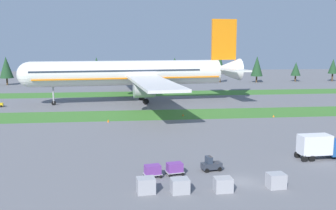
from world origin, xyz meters
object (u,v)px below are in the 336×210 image
object	(u,v)px
catering_truck	(320,146)
taxiway_marker_0	(108,121)
baggage_tug	(211,165)
cargo_dolly_second	(153,170)
uld_container_1	(180,186)
uld_container_2	(223,185)
cargo_dolly_lead	(175,168)
taxiway_marker_2	(274,116)
uld_container_0	(146,185)
uld_container_3	(276,181)
taxiway_marker_1	(183,115)
airliner	(135,73)

from	to	relation	value
catering_truck	taxiway_marker_0	world-z (taller)	catering_truck
baggage_tug	taxiway_marker_0	xyz separation A→B (m)	(-14.63, 33.40, -0.49)
cargo_dolly_second	uld_container_1	bearing A→B (deg)	14.72
cargo_dolly_second	uld_container_2	world-z (taller)	uld_container_2
cargo_dolly_second	taxiway_marker_0	world-z (taller)	cargo_dolly_second
cargo_dolly_lead	taxiway_marker_2	world-z (taller)	cargo_dolly_lead
catering_truck	uld_container_2	size ratio (longest dim) A/B	3.53
cargo_dolly_second	catering_truck	xyz separation A→B (m)	(24.66, 4.94, 1.03)
uld_container_0	uld_container_3	size ratio (longest dim) A/B	1.00
taxiway_marker_2	taxiway_marker_1	bearing A→B (deg)	169.96
taxiway_marker_2	airliner	bearing A→B (deg)	140.48
cargo_dolly_lead	catering_truck	size ratio (longest dim) A/B	0.35
cargo_dolly_lead	taxiway_marker_0	world-z (taller)	cargo_dolly_lead
catering_truck	uld_container_0	world-z (taller)	catering_truck
cargo_dolly_lead	taxiway_marker_0	xyz separation A→B (m)	(-9.70, 34.37, -0.59)
taxiway_marker_0	taxiway_marker_2	world-z (taller)	taxiway_marker_0
airliner	uld_container_1	distance (m)	67.99
baggage_tug	taxiway_marker_1	size ratio (longest dim) A/B	5.33
cargo_dolly_lead	taxiway_marker_1	size ratio (longest dim) A/B	4.66
catering_truck	uld_container_3	world-z (taller)	catering_truck
uld_container_1	uld_container_2	distance (m)	4.90
cargo_dolly_lead	cargo_dolly_second	xyz separation A→B (m)	(-2.85, -0.56, 0.00)
uld_container_1	uld_container_2	world-z (taller)	uld_container_1
airliner	baggage_tug	xyz separation A→B (m)	(8.11, -60.52, -7.66)
taxiway_marker_1	taxiway_marker_2	size ratio (longest dim) A/B	1.10
uld_container_1	taxiway_marker_1	world-z (taller)	uld_container_1
cargo_dolly_second	catering_truck	bearing A→B (deg)	90.19
catering_truck	uld_container_0	distance (m)	27.67
cargo_dolly_lead	uld_container_1	size ratio (longest dim) A/B	1.22
taxiway_marker_2	uld_container_3	bearing A→B (deg)	-111.64
uld_container_2	uld_container_0	bearing A→B (deg)	176.38
taxiway_marker_1	baggage_tug	bearing A→B (deg)	-93.43
uld_container_0	uld_container_2	distance (m)	8.69
baggage_tug	cargo_dolly_second	size ratio (longest dim) A/B	1.14
baggage_tug	uld_container_0	size ratio (longest dim) A/B	1.40
uld_container_2	taxiway_marker_0	world-z (taller)	uld_container_2
baggage_tug	catering_truck	xyz separation A→B (m)	(16.88, 3.41, 1.14)
cargo_dolly_lead	uld_container_0	bearing A→B (deg)	-46.59
uld_container_1	uld_container_0	bearing A→B (deg)	173.73
taxiway_marker_1	taxiway_marker_0	bearing A→B (deg)	-162.63
uld_container_0	taxiway_marker_0	bearing A→B (deg)	98.14
cargo_dolly_lead	uld_container_2	bearing A→B (deg)	26.22
uld_container_1	taxiway_marker_2	xyz separation A→B (m)	(27.85, 42.07, -0.59)
uld_container_0	taxiway_marker_1	distance (m)	46.64
catering_truck	uld_container_2	xyz separation A→B (m)	(-17.13, -10.52, -1.15)
cargo_dolly_lead	uld_container_3	size ratio (longest dim) A/B	1.22
cargo_dolly_lead	uld_container_0	size ratio (longest dim) A/B	1.22
airliner	taxiway_marker_1	xyz separation A→B (m)	(10.43, -21.82, -8.22)
taxiway_marker_1	uld_container_2	bearing A→B (deg)	-93.20
uld_container_3	taxiway_marker_2	xyz separation A→B (m)	(16.59, 41.81, -0.62)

